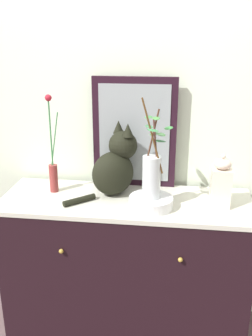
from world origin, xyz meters
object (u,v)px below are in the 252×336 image
at_px(vase_slim_green, 53,167).
at_px(jar_lidded_porcelain, 221,183).
at_px(mirror_leaning, 134,133).
at_px(bowl_porcelain, 151,202).
at_px(vase_glass_clear, 152,173).
at_px(sideboard, 126,269).
at_px(cat_sitting, 115,165).

distance_m(vase_slim_green, jar_lidded_porcelain, 0.91).
relative_size(mirror_leaning, bowl_porcelain, 2.77).
distance_m(mirror_leaning, vase_glass_clear, 0.35).
height_order(sideboard, vase_slim_green, vase_slim_green).
distance_m(cat_sitting, bowl_porcelain, 0.29).
distance_m(sideboard, jar_lidded_porcelain, 0.75).
bearing_deg(vase_glass_clear, cat_sitting, 142.72).
bearing_deg(sideboard, vase_slim_green, 171.80).
xyz_separation_m(cat_sitting, jar_lidded_porcelain, (0.56, -0.09, -0.04)).
distance_m(cat_sitting, jar_lidded_porcelain, 0.57).
relative_size(cat_sitting, jar_lidded_porcelain, 1.43).
relative_size(sideboard, jar_lidded_porcelain, 4.83).
xyz_separation_m(sideboard, vase_glass_clear, (0.14, -0.08, 0.63)).
distance_m(vase_slim_green, vase_glass_clear, 0.58).
height_order(cat_sitting, vase_glass_clear, vase_glass_clear).
relative_size(mirror_leaning, vase_slim_green, 1.15).
bearing_deg(jar_lidded_porcelain, sideboard, 178.08).
height_order(cat_sitting, jar_lidded_porcelain, cat_sitting).
bearing_deg(mirror_leaning, vase_slim_green, -160.30).
bearing_deg(vase_glass_clear, jar_lidded_porcelain, 10.84).
relative_size(vase_slim_green, bowl_porcelain, 2.42).
xyz_separation_m(mirror_leaning, cat_sitting, (-0.09, -0.14, -0.15)).
xyz_separation_m(cat_sitting, bowl_porcelain, (0.21, -0.16, -0.14)).
height_order(cat_sitting, bowl_porcelain, cat_sitting).
bearing_deg(vase_glass_clear, sideboard, 149.33).
xyz_separation_m(cat_sitting, vase_glass_clear, (0.21, -0.16, 0.02)).
xyz_separation_m(bowl_porcelain, vase_glass_clear, (0.00, -0.00, 0.16)).
bearing_deg(mirror_leaning, jar_lidded_porcelain, -26.34).
distance_m(vase_slim_green, bowl_porcelain, 0.59).
relative_size(sideboard, cat_sitting, 3.39).
height_order(mirror_leaning, vase_glass_clear, mirror_leaning).
height_order(mirror_leaning, bowl_porcelain, mirror_leaning).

